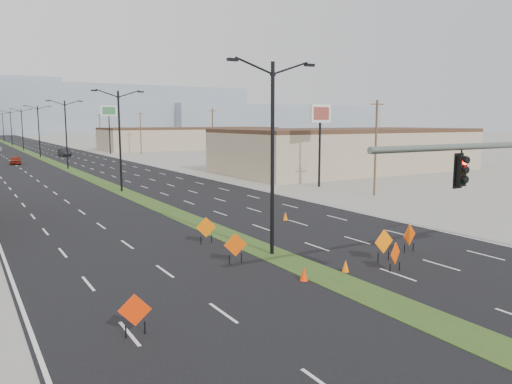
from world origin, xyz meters
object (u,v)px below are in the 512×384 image
construction_sign_0 (135,312)px  construction_sign_3 (395,255)px  streetlight_3 (39,130)px  construction_sign_2 (206,228)px  streetlight_0 (272,152)px  car_left (16,160)px  pole_sign_east_near (320,120)px  cone_1 (346,266)px  construction_sign_5 (409,236)px  pole_sign_east_far (109,114)px  cone_0 (304,274)px  cone_3 (204,224)px  construction_sign_4 (384,243)px  streetlight_2 (66,132)px  streetlight_5 (11,127)px  cone_2 (285,216)px  streetlight_1 (120,138)px  streetlight_4 (22,128)px  streetlight_6 (3,126)px  car_mid (65,152)px  construction_sign_1 (235,246)px

construction_sign_0 → construction_sign_3: (12.67, 0.72, -0.02)m
streetlight_3 → construction_sign_2: streetlight_3 is taller
streetlight_0 → construction_sign_2: bearing=117.2°
car_left → pole_sign_east_near: 54.86m
cone_1 → car_left: bearing=95.5°
streetlight_0 → construction_sign_5: (6.59, -3.42, -4.52)m
construction_sign_3 → pole_sign_east_far: size_ratio=0.14×
cone_0 → cone_3: bearing=86.5°
construction_sign_4 → streetlight_2: bearing=93.0°
streetlight_5 → construction_sign_0: (-9.37, -146.26, -4.57)m
construction_sign_3 → construction_sign_4: bearing=40.1°
cone_2 → cone_3: (-6.24, 0.37, 0.02)m
construction_sign_0 → cone_1: (10.63, 1.85, -0.56)m
cone_1 → cone_2: bearing=68.7°
streetlight_1 → construction_sign_2: 24.60m
streetlight_1 → streetlight_5: bearing=90.0°
streetlight_3 → pole_sign_east_near: bearing=-73.0°
construction_sign_0 → construction_sign_4: 13.67m
streetlight_4 → cone_3: streetlight_4 is taller
construction_sign_4 → cone_2: 11.38m
streetlight_3 → pole_sign_east_near: (19.40, -63.29, 1.72)m
construction_sign_5 → cone_1: 5.46m
streetlight_1 → cone_3: bearing=-91.2°
streetlight_6 → car_mid: (4.82, -82.45, -4.63)m
streetlight_4 → construction_sign_2: (-2.00, -108.10, -4.49)m
car_mid → cone_1: car_mid is taller
pole_sign_east_near → cone_1: bearing=-134.1°
pole_sign_east_far → construction_sign_1: bearing=-88.1°
streetlight_6 → construction_sign_2: 164.17m
streetlight_3 → cone_0: 88.62m
car_mid → cone_0: size_ratio=7.49×
car_left → cone_0: (4.63, -73.46, -0.37)m
streetlight_3 → construction_sign_0: 90.86m
streetlight_4 → construction_sign_0: bearing=-94.5°
streetlight_2 → construction_sign_2: bearing=-92.2°
streetlight_0 → pole_sign_east_far: 89.16m
streetlight_2 → construction_sign_2: 52.33m
streetlight_6 → construction_sign_4: size_ratio=6.08×
construction_sign_2 → pole_sign_east_far: bearing=94.1°
streetlight_5 → construction_sign_5: streetlight_5 is taller
pole_sign_east_far → construction_sign_4: bearing=-83.6°
pole_sign_east_far → streetlight_0: bearing=-86.6°
streetlight_0 → streetlight_2: bearing=90.0°
streetlight_3 → construction_sign_5: (6.59, -87.42, -4.52)m
streetlight_4 → construction_sign_5: (6.59, -115.42, -4.52)m
streetlight_5 → cone_3: size_ratio=15.22×
streetlight_4 → construction_sign_3: bearing=-88.4°
streetlight_5 → car_mid: 54.86m
cone_3 → streetlight_2: bearing=89.5°
streetlight_2 → construction_sign_5: 59.96m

